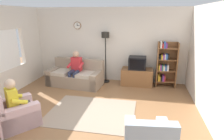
{
  "coord_description": "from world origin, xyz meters",
  "views": [
    {
      "loc": [
        1.36,
        -4.12,
        2.43
      ],
      "look_at": [
        0.42,
        0.9,
        0.91
      ],
      "focal_mm": 29.81,
      "sensor_mm": 36.0,
      "label": 1
    }
  ],
  "objects": [
    {
      "name": "area_rug",
      "position": [
        0.05,
        0.02,
        0.01
      ],
      "size": [
        2.2,
        1.7,
        0.01
      ],
      "primitive_type": "cube",
      "color": "gray",
      "rests_on": "ground_plane"
    },
    {
      "name": "couch",
      "position": [
        -1.08,
        1.83,
        0.31
      ],
      "size": [
        1.99,
        1.08,
        0.9
      ],
      "color": "gray",
      "rests_on": "ground_plane"
    },
    {
      "name": "floor_lamp",
      "position": [
        -0.09,
        2.35,
        1.45
      ],
      "size": [
        0.28,
        0.28,
        1.85
      ],
      "color": "black",
      "rests_on": "ground_plane"
    },
    {
      "name": "back_wall_assembly",
      "position": [
        -0.0,
        2.66,
        1.35
      ],
      "size": [
        6.2,
        0.17,
        2.7
      ],
      "color": "silver",
      "rests_on": "ground_plane"
    },
    {
      "name": "ground_plane",
      "position": [
        0.0,
        0.0,
        0.0
      ],
      "size": [
        12.0,
        12.0,
        0.0
      ],
      "primitive_type": "plane",
      "color": "#8C603D"
    },
    {
      "name": "bookshelf",
      "position": [
        2.03,
        2.32,
        0.8
      ],
      "size": [
        0.68,
        0.36,
        1.58
      ],
      "color": "brown",
      "rests_on": "ground_plane"
    },
    {
      "name": "person_in_left_armchair",
      "position": [
        -1.43,
        -0.79,
        0.6
      ],
      "size": [
        0.63,
        0.64,
        1.12
      ],
      "color": "yellow",
      "rests_on": "ground_plane"
    },
    {
      "name": "tv",
      "position": [
        1.08,
        2.23,
        0.82
      ],
      "size": [
        0.6,
        0.49,
        0.44
      ],
      "color": "black",
      "rests_on": "tv_stand"
    },
    {
      "name": "person_on_couch",
      "position": [
        -1.03,
        1.72,
        0.7
      ],
      "size": [
        0.54,
        0.57,
        1.24
      ],
      "color": "red",
      "rests_on": "ground_plane"
    },
    {
      "name": "right_wall",
      "position": [
        2.86,
        0.0,
        1.35
      ],
      "size": [
        0.12,
        5.8,
        2.7
      ],
      "primitive_type": "cube",
      "color": "silver",
      "rests_on": "ground_plane"
    },
    {
      "name": "armchair_near_window",
      "position": [
        -1.48,
        -0.86,
        0.29
      ],
      "size": [
        1.18,
        1.19,
        0.9
      ],
      "color": "beige",
      "rests_on": "ground_plane"
    },
    {
      "name": "tv_stand",
      "position": [
        1.08,
        2.25,
        0.3
      ],
      "size": [
        1.1,
        0.56,
        0.6
      ],
      "color": "brown",
      "rests_on": "ground_plane"
    }
  ]
}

